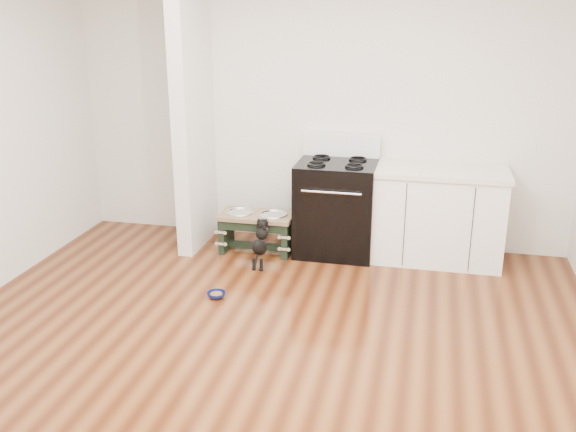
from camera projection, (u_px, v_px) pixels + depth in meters
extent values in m
plane|color=#441D0C|center=(253.00, 360.00, 4.51)|extent=(5.00, 5.00, 0.00)
plane|color=silver|center=(319.00, 111.00, 6.39)|extent=(5.00, 0.00, 5.00)
cube|color=silver|center=(193.00, 113.00, 6.26)|extent=(0.15, 0.80, 2.70)
cube|color=black|center=(336.00, 208.00, 6.30)|extent=(0.76, 0.65, 0.92)
cube|color=black|center=(331.00, 224.00, 6.03)|extent=(0.58, 0.02, 0.50)
cylinder|color=silver|center=(331.00, 193.00, 5.90)|extent=(0.56, 0.02, 0.02)
cube|color=white|center=(342.00, 145.00, 6.37)|extent=(0.76, 0.08, 0.22)
torus|color=black|center=(316.00, 164.00, 6.06)|extent=(0.18, 0.18, 0.02)
torus|color=black|center=(354.00, 166.00, 5.98)|extent=(0.18, 0.18, 0.02)
torus|color=black|center=(321.00, 157.00, 6.32)|extent=(0.18, 0.18, 0.02)
torus|color=black|center=(358.00, 159.00, 6.24)|extent=(0.18, 0.18, 0.02)
cube|color=white|center=(438.00, 217.00, 6.13)|extent=(1.20, 0.60, 0.86)
cube|color=beige|center=(442.00, 171.00, 5.98)|extent=(1.24, 0.64, 0.05)
cube|color=black|center=(435.00, 264.00, 6.01)|extent=(1.20, 0.06, 0.10)
cube|color=black|center=(226.00, 232.00, 6.46)|extent=(0.06, 0.35, 0.36)
cube|color=black|center=(288.00, 237.00, 6.33)|extent=(0.06, 0.35, 0.36)
cube|color=black|center=(252.00, 227.00, 6.20)|extent=(0.58, 0.03, 0.09)
cube|color=black|center=(257.00, 246.00, 6.43)|extent=(0.58, 0.06, 0.06)
cube|color=brown|center=(257.00, 216.00, 6.33)|extent=(0.73, 0.39, 0.04)
cylinder|color=silver|center=(240.00, 214.00, 6.36)|extent=(0.25, 0.25, 0.04)
cylinder|color=silver|center=(273.00, 217.00, 6.29)|extent=(0.25, 0.25, 0.04)
torus|color=silver|center=(240.00, 212.00, 6.36)|extent=(0.28, 0.28, 0.02)
torus|color=silver|center=(273.00, 214.00, 6.29)|extent=(0.28, 0.28, 0.02)
cylinder|color=black|center=(254.00, 264.00, 6.00)|extent=(0.03, 0.03, 0.11)
cylinder|color=black|center=(261.00, 265.00, 5.98)|extent=(0.03, 0.03, 0.11)
sphere|color=black|center=(254.00, 269.00, 6.00)|extent=(0.04, 0.04, 0.04)
sphere|color=black|center=(261.00, 269.00, 5.99)|extent=(0.04, 0.04, 0.04)
ellipsoid|color=black|center=(259.00, 247.00, 6.01)|extent=(0.13, 0.30, 0.26)
sphere|color=black|center=(262.00, 234.00, 6.06)|extent=(0.12, 0.12, 0.12)
sphere|color=black|center=(263.00, 224.00, 6.07)|extent=(0.10, 0.10, 0.10)
sphere|color=black|center=(261.00, 222.00, 6.14)|extent=(0.04, 0.04, 0.04)
sphere|color=black|center=(268.00, 222.00, 6.13)|extent=(0.04, 0.04, 0.04)
cylinder|color=black|center=(256.00, 260.00, 5.93)|extent=(0.02, 0.08, 0.10)
torus|color=#C2396C|center=(262.00, 229.00, 6.07)|extent=(0.10, 0.06, 0.09)
imported|color=#0B134F|center=(216.00, 295.00, 5.45)|extent=(0.18, 0.18, 0.05)
cylinder|color=brown|center=(216.00, 295.00, 5.45)|extent=(0.10, 0.10, 0.02)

